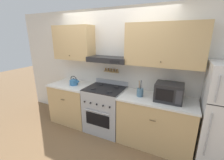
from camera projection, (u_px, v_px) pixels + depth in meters
ground_plane at (98, 137)px, 3.07m from camera, size 16.00×16.00×0.00m
wall_back at (115, 62)px, 3.17m from camera, size 5.20×0.46×2.55m
counter_left at (73, 102)px, 3.60m from camera, size 0.96×0.69×0.93m
counter_right at (155, 121)px, 2.80m from camera, size 1.33×0.69×0.93m
stove_range at (105, 109)px, 3.22m from camera, size 0.78×0.69×1.05m
tea_kettle at (74, 82)px, 3.38m from camera, size 0.25×0.19×0.21m
microwave at (169, 92)px, 2.53m from camera, size 0.45×0.36×0.31m
utensil_crock at (140, 92)px, 2.74m from camera, size 0.12×0.12×0.31m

